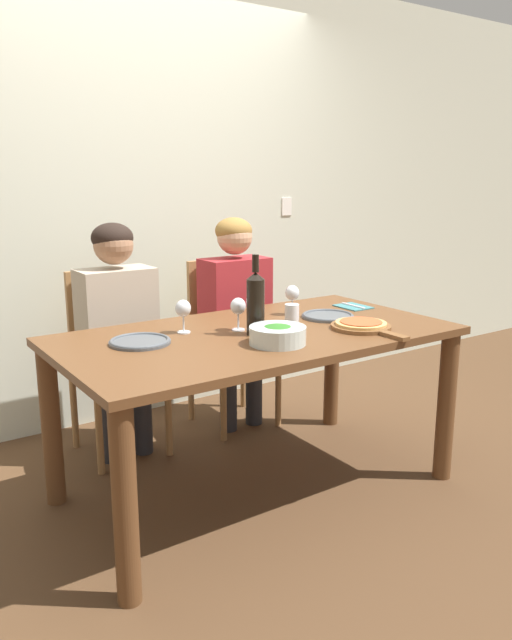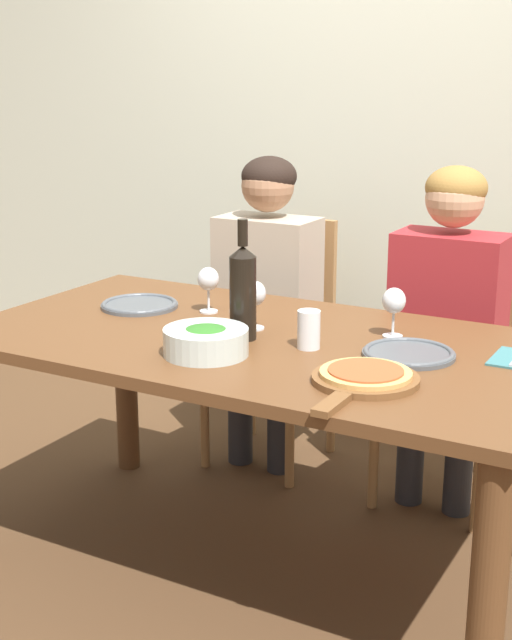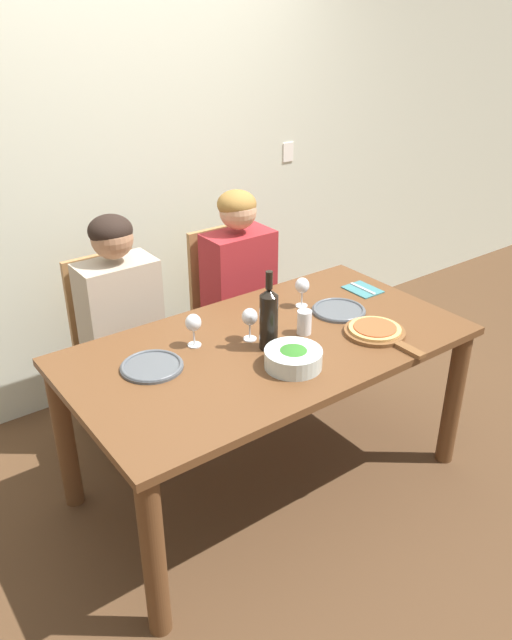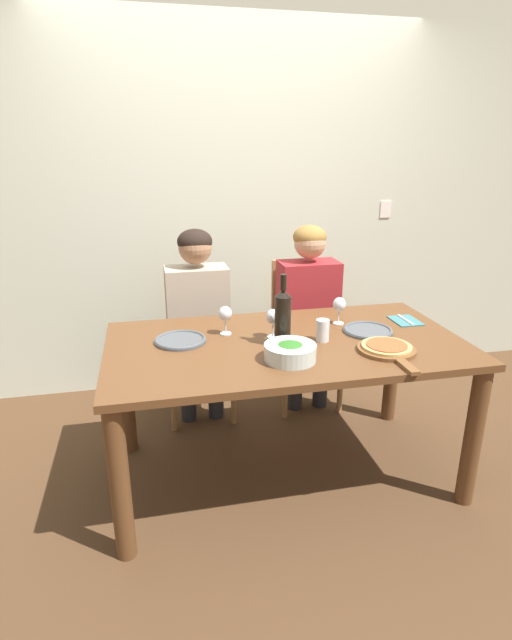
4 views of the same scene
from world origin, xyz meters
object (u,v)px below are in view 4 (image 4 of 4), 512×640
object	(u,v)px
wine_glass_right	(339,306)
fork_on_napkin	(405,321)
water_tumbler	(323,330)
wine_glass_centre	(273,318)
person_man	(309,301)
chair_right	(302,328)
dinner_plate_right	(368,330)
dinner_plate_left	(180,340)
chair_left	(197,336)
pizza_on_board	(387,349)
wine_glass_left	(225,315)
person_woman	(198,309)
wine_bottle	(283,317)
broccoli_bowl	(290,352)

from	to	relation	value
wine_glass_right	fork_on_napkin	size ratio (longest dim) A/B	0.84
water_tumbler	fork_on_napkin	world-z (taller)	water_tumbler
wine_glass_right	wine_glass_centre	size ratio (longest dim) A/B	1.00
person_man	water_tumbler	xyz separation A→B (m)	(-0.17, -0.75, 0.08)
chair_right	fork_on_napkin	bearing A→B (deg)	-60.94
dinner_plate_right	dinner_plate_left	bearing A→B (deg)	175.81
wine_glass_centre	fork_on_napkin	world-z (taller)	wine_glass_centre
chair_left	pizza_on_board	distance (m)	1.36
wine_glass_left	dinner_plate_left	bearing A→B (deg)	-166.26
dinner_plate_left	wine_glass_centre	xyz separation A→B (m)	(0.46, -0.04, 0.10)
person_woman	wine_bottle	distance (m)	0.85
person_woman	water_tumbler	distance (m)	0.93
person_woman	pizza_on_board	distance (m)	1.24
dinner_plate_right	wine_glass_right	xyz separation A→B (m)	(-0.11, 0.15, 0.10)
person_woman	wine_glass_right	xyz separation A→B (m)	(0.72, -0.53, 0.13)
person_woman	wine_glass_centre	world-z (taller)	person_woman
wine_glass_left	wine_glass_right	xyz separation A→B (m)	(0.63, 0.02, 0.00)
person_man	water_tumbler	distance (m)	0.77
broccoli_bowl	fork_on_napkin	xyz separation A→B (m)	(0.78, 0.37, -0.04)
chair_left	pizza_on_board	bearing A→B (deg)	-53.07
wine_glass_left	wine_glass_right	world-z (taller)	same
chair_right	person_man	size ratio (longest dim) A/B	0.79
wine_bottle	broccoli_bowl	world-z (taller)	wine_bottle
person_man	water_tumbler	bearing A→B (deg)	-103.15
chair_right	wine_glass_right	distance (m)	0.73
dinner_plate_right	chair_left	bearing A→B (deg)	135.95
dinner_plate_right	wine_glass_right	bearing A→B (deg)	124.42
person_woman	person_man	bearing A→B (deg)	0.00
chair_left	water_tumbler	bearing A→B (deg)	-57.66
chair_left	fork_on_napkin	size ratio (longest dim) A/B	5.40
wine_glass_centre	fork_on_napkin	xyz separation A→B (m)	(0.78, 0.08, -0.10)
person_woman	wine_bottle	size ratio (longest dim) A/B	3.45
wine_bottle	wine_glass_right	bearing A→B (deg)	31.18
chair_left	person_woman	bearing A→B (deg)	-90.00
dinner_plate_left	fork_on_napkin	distance (m)	1.25
wine_bottle	chair_left	bearing A→B (deg)	111.06
person_woman	person_man	distance (m)	0.72
person_man	dinner_plate_right	xyz separation A→B (m)	(0.10, -0.68, 0.04)
pizza_on_board	wine_glass_right	world-z (taller)	wine_glass_right
dinner_plate_right	broccoli_bowl	bearing A→B (deg)	-152.48
broccoli_bowl	water_tumbler	xyz separation A→B (m)	(0.22, 0.19, 0.02)
water_tumbler	wine_bottle	bearing A→B (deg)	-177.21
person_man	dinner_plate_right	bearing A→B (deg)	-81.46
chair_right	broccoli_bowl	world-z (taller)	chair_right
wine_glass_left	wine_bottle	bearing A→B (deg)	-39.64
dinner_plate_left	wine_glass_right	bearing A→B (deg)	5.44
chair_right	wine_glass_right	size ratio (longest dim) A/B	6.44
person_man	wine_glass_left	bearing A→B (deg)	-138.99
person_man	broccoli_bowl	size ratio (longest dim) A/B	5.15
fork_on_napkin	dinner_plate_left	bearing A→B (deg)	-178.04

